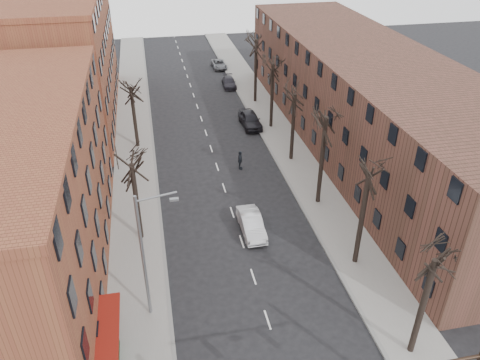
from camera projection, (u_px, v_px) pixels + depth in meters
sidewalk_left at (134, 142)px, 50.73m from camera, size 4.00×90.00×0.15m
sidewalk_right at (276, 130)px, 53.47m from camera, size 4.00×90.00×0.15m
building_left_far at (55, 60)px, 53.32m from camera, size 12.00×28.00×14.00m
building_right at (366, 100)px, 48.10m from camera, size 12.00×50.00×10.00m
tree_right_a at (410, 351)px, 27.46m from camera, size 5.20×5.20×10.00m
tree_right_b at (355, 262)px, 34.16m from camera, size 5.20×5.20×10.80m
tree_right_c at (317, 202)px, 40.87m from camera, size 5.20×5.20×11.60m
tree_right_d at (291, 159)px, 47.57m from camera, size 5.20×5.20×10.00m
tree_right_e at (271, 127)px, 54.28m from camera, size 5.20×5.20×10.80m
tree_right_f at (255, 102)px, 60.99m from camera, size 5.20×5.20×11.60m
tree_left_a at (142, 238)px, 36.59m from camera, size 5.20×5.20×9.50m
tree_left_b at (138, 147)px, 50.00m from camera, size 5.20×5.20×9.50m
streetlight at (145, 253)px, 27.38m from camera, size 2.45×0.22×9.03m
silver_sedan at (251, 224)px, 36.92m from camera, size 1.66×4.61×1.51m
parked_car_near at (250, 119)px, 54.07m from camera, size 2.21×5.09×1.71m
parked_car_mid at (229, 82)px, 65.58m from camera, size 1.99×4.42×1.26m
parked_car_far at (219, 64)px, 72.78m from camera, size 2.10×4.41×1.21m
pedestrian_crossing at (240, 160)px, 45.45m from camera, size 0.68×1.20×1.93m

